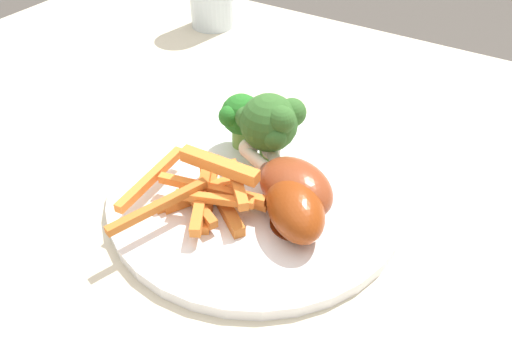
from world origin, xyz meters
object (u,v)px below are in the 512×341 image
at_px(dinner_plate, 256,191).
at_px(chicken_drumstick_far, 293,203).
at_px(chicken_drumstick_near, 293,186).
at_px(broccoli_floret_front, 242,116).
at_px(dining_table, 221,236).
at_px(broccoli_floret_middle, 271,123).
at_px(carrot_fries_pile, 204,190).

xyz_separation_m(dinner_plate, chicken_drumstick_far, (-0.05, 0.02, 0.03)).
distance_m(dinner_plate, chicken_drumstick_near, 0.05).
bearing_deg(broccoli_floret_front, dining_table, 71.97).
distance_m(dining_table, chicken_drumstick_far, 0.18).
bearing_deg(broccoli_floret_middle, carrot_fries_pile, 78.67).
bearing_deg(broccoli_floret_middle, chicken_drumstick_far, 133.60).
bearing_deg(broccoli_floret_front, dinner_plate, 134.00).
bearing_deg(dinner_plate, broccoli_floret_front, -46.00).
bearing_deg(broccoli_floret_front, broccoli_floret_middle, 171.13).
relative_size(broccoli_floret_middle, carrot_fries_pile, 0.49).
distance_m(broccoli_floret_middle, carrot_fries_pile, 0.09).
xyz_separation_m(dining_table, chicken_drumstick_far, (-0.11, 0.04, 0.13)).
relative_size(dining_table, broccoli_floret_front, 17.80).
distance_m(dining_table, dinner_plate, 0.12).
bearing_deg(dining_table, carrot_fries_pile, 117.39).
xyz_separation_m(carrot_fries_pile, chicken_drumstick_far, (-0.08, -0.02, 0.00)).
distance_m(broccoli_floret_middle, chicken_drumstick_near, 0.07).
distance_m(dinner_plate, broccoli_floret_middle, 0.07).
distance_m(dining_table, carrot_fries_pile, 0.15).
bearing_deg(dinner_plate, chicken_drumstick_far, 158.07).
bearing_deg(dinner_plate, dining_table, -14.51).
xyz_separation_m(dinner_plate, chicken_drumstick_near, (-0.04, 0.00, 0.03)).
distance_m(dining_table, chicken_drumstick_near, 0.17).
xyz_separation_m(dinner_plate, carrot_fries_pile, (0.03, 0.04, 0.02)).
distance_m(dining_table, broccoli_floret_front, 0.15).
bearing_deg(broccoli_floret_front, carrot_fries_pile, 102.03).
distance_m(broccoli_floret_middle, chicken_drumstick_far, 0.09).
distance_m(dining_table, broccoli_floret_middle, 0.17).
bearing_deg(chicken_drumstick_far, chicken_drumstick_near, -60.76).
bearing_deg(dining_table, broccoli_floret_middle, -150.02).
height_order(dining_table, chicken_drumstick_near, chicken_drumstick_near).
height_order(broccoli_floret_middle, carrot_fries_pile, broccoli_floret_middle).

